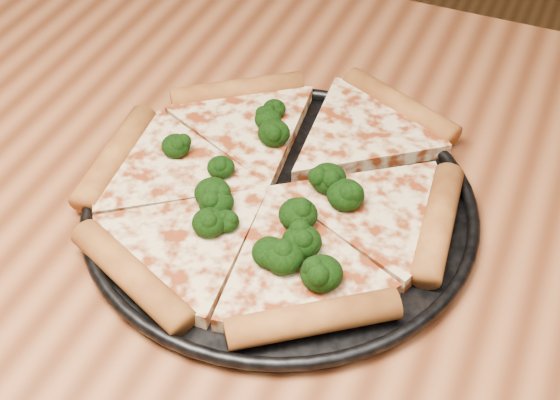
% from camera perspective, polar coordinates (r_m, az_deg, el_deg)
% --- Properties ---
extents(dining_table, '(1.20, 0.90, 0.75)m').
position_cam_1_polar(dining_table, '(0.75, -4.97, -7.95)').
color(dining_table, '#96512E').
rests_on(dining_table, ground).
extents(pizza_pan, '(0.34, 0.34, 0.02)m').
position_cam_1_polar(pizza_pan, '(0.69, -0.00, -0.50)').
color(pizza_pan, black).
rests_on(pizza_pan, dining_table).
extents(pizza, '(0.33, 0.37, 0.03)m').
position_cam_1_polar(pizza, '(0.70, -0.48, 1.00)').
color(pizza, '#E1BF89').
rests_on(pizza, pizza_pan).
extents(broccoli_florets, '(0.20, 0.20, 0.02)m').
position_cam_1_polar(broccoli_florets, '(0.67, -0.52, -0.14)').
color(broccoli_florets, black).
rests_on(broccoli_florets, pizza).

